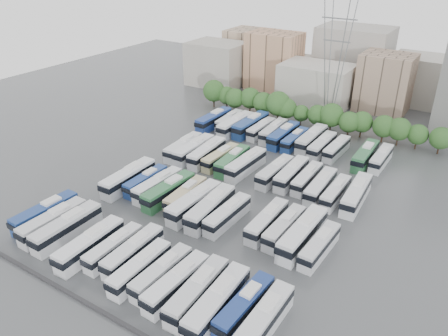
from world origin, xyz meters
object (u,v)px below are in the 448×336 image
Objects in this scene: bus_r0_s0 at (45,213)px; bus_r1_s5 at (186,195)px; bus_r0_s11 at (217,302)px; bus_r1_s2 at (146,181)px; bus_r1_s1 at (129,178)px; bus_r1_s12 at (302,234)px; bus_r1_s4 at (169,191)px; bus_r3_s13 at (381,158)px; bus_r3_s0 at (214,120)px; bus_r2_s5 at (232,161)px; bus_r2_s8 at (275,172)px; bus_r3_s4 at (261,129)px; bus_r3_s8 at (311,139)px; bus_r0_s2 at (67,227)px; bus_r1_s7 at (210,208)px; bus_r3_s3 at (251,125)px; bus_r1_s11 at (284,227)px; bus_r0_s8 at (162,273)px; bus_r0_s13 at (264,320)px; bus_r3_s6 at (283,135)px; bus_r1_s10 at (267,221)px; bus_r2_s6 at (246,164)px; bus_r3_s9 at (322,145)px; bus_r2_s4 at (221,157)px; bus_r3_s7 at (295,140)px; bus_r2_s12 at (336,192)px; bus_r3_s10 at (337,148)px; bus_r1_s13 at (320,246)px; bus_r0_s1 at (53,222)px; bus_r0_s9 at (177,283)px; bus_r2_s3 at (207,153)px; bus_r0_s5 at (114,247)px; bus_r0_s10 at (197,291)px; bus_r0_s7 at (140,268)px; bus_r0_s4 at (90,244)px; bus_r3_s1 at (229,121)px; bus_r2_s10 at (307,178)px; bus_r2_s13 at (356,194)px; bus_r0_s12 at (244,306)px; bus_r3_s5 at (273,131)px; bus_r3_s12 at (365,155)px; bus_r2_s9 at (291,174)px; bus_r2_s1 at (183,147)px.

bus_r0_s0 reaches higher than bus_r1_s5.
bus_r0_s11 is 35.76m from bus_r1_s2.
bus_r1_s12 is at bearing 0.60° from bus_r1_s1.
bus_r3_s13 is (29.77, 35.90, -0.21)m from bus_r1_s4.
bus_r3_s0 is (0.00, 52.21, 0.13)m from bus_r0_s0.
bus_r2_s8 is at bearing -0.57° from bus_r2_s5.
bus_r3_s8 is at bearing 2.30° from bus_r3_s4.
bus_r0_s2 is 23.92m from bus_r1_s7.
bus_r3_s0 is 0.96× the size of bus_r3_s3.
bus_r2_s8 is (3.28, 18.54, -0.18)m from bus_r1_s7.
bus_r1_s11 reaches higher than bus_r3_s4.
bus_r0_s8 is 1.01× the size of bus_r3_s13.
bus_r0_s13 is 58.48m from bus_r3_s6.
bus_r1_s10 is 6.62m from bus_r1_s12.
bus_r2_s6 is (16.40, 17.81, -0.13)m from bus_r1_s1.
bus_r0_s11 is 54.29m from bus_r3_s9.
bus_r0_s11 is 0.98× the size of bus_r1_s1.
bus_r0_s11 reaches higher than bus_r2_s4.
bus_r3_s7 is at bearing -179.21° from bus_r3_s9.
bus_r3_s8 is at bearing 60.38° from bus_r2_s5.
bus_r2_s12 is 20.00m from bus_r3_s10.
bus_r2_s6 is 1.13× the size of bus_r3_s13.
bus_r1_s7 is 19.94m from bus_r1_s13.
bus_r0_s1 is at bearing -115.32° from bus_r1_s4.
bus_r0_s0 is 21.70m from bus_r1_s4.
bus_r0_s9 is (23.00, -0.62, -0.15)m from bus_r0_s2.
bus_r2_s3 reaches higher than bus_r1_s10.
bus_r1_s1 is at bearing 148.97° from bus_r0_s11.
bus_r0_s10 is (16.47, -1.00, 0.25)m from bus_r0_s5.
bus_r0_s1 is 0.91× the size of bus_r3_s3.
bus_r0_s1 reaches higher than bus_r3_s10.
bus_r3_s4 is at bearing 100.04° from bus_r0_s7.
bus_r0_s4 is 0.92× the size of bus_r3_s3.
bus_r0_s11 is 1.20× the size of bus_r2_s12.
bus_r0_s1 is 0.99× the size of bus_r1_s4.
bus_r2_s6 is (6.46, -0.20, 0.20)m from bus_r2_s4.
bus_r3_s1 is at bearing 91.26° from bus_r0_s1.
bus_r3_s3 reaches higher than bus_r2_s10.
bus_r2_s13 reaches higher than bus_r1_s10.
bus_r0_s13 is (3.25, -0.87, 0.12)m from bus_r0_s12.
bus_r1_s2 is 0.82× the size of bus_r3_s8.
bus_r3_s3 reaches higher than bus_r1_s4.
bus_r0_s0 is 1.01× the size of bus_r0_s13.
bus_r2_s4 is 1.01× the size of bus_r3_s13.
bus_r2_s8 is (23.10, 35.98, -0.08)m from bus_r0_s1.
bus_r1_s4 is 1.06× the size of bus_r2_s5.
bus_r3_s12 reaches higher than bus_r3_s5.
bus_r1_s4 is 1.04× the size of bus_r2_s9.
bus_r3_s8 is (22.91, 19.57, 0.15)m from bus_r2_s1.
bus_r0_s9 is 1.07× the size of bus_r3_s4.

